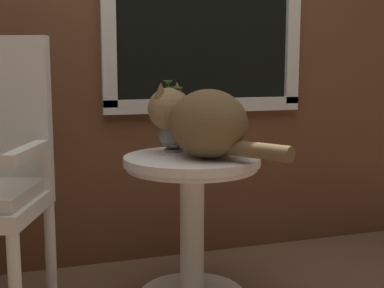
{
  "coord_description": "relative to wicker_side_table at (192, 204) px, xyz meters",
  "views": [
    {
      "loc": [
        -0.54,
        -1.84,
        0.98
      ],
      "look_at": [
        0.12,
        0.15,
        0.67
      ],
      "focal_mm": 48.96,
      "sensor_mm": 36.0,
      "label": 1
    }
  ],
  "objects": [
    {
      "name": "wicker_side_table",
      "position": [
        0.0,
        0.0,
        0.0
      ],
      "size": [
        0.56,
        0.56,
        0.62
      ],
      "color": "silver",
      "rests_on": "ground_plane"
    },
    {
      "name": "pewter_vase_with_ivy",
      "position": [
        -0.04,
        0.14,
        0.3
      ],
      "size": [
        0.13,
        0.13,
        0.3
      ],
      "color": "gray",
      "rests_on": "wicker_side_table"
    },
    {
      "name": "cat",
      "position": [
        0.03,
        -0.04,
        0.34
      ],
      "size": [
        0.42,
        0.6,
        0.3
      ],
      "color": "brown",
      "rests_on": "wicker_side_table"
    }
  ]
}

